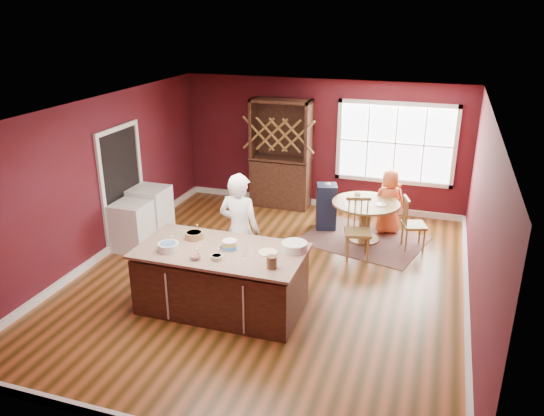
{
  "coord_description": "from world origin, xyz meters",
  "views": [
    {
      "loc": [
        2.37,
        -7.11,
        4.06
      ],
      "look_at": [
        -0.08,
        0.38,
        1.05
      ],
      "focal_mm": 35.0,
      "sensor_mm": 36.0,
      "label": 1
    }
  ],
  "objects_px": {
    "chair_north": "(388,204)",
    "hutch": "(281,154)",
    "dining_table": "(365,213)",
    "high_chair": "(326,206)",
    "kitchen_island": "(222,280)",
    "seated_woman": "(389,202)",
    "washer": "(132,226)",
    "chair_east": "(414,223)",
    "layer_cake": "(230,244)",
    "dryer": "(151,212)",
    "chair_south": "(358,230)",
    "toddler": "(330,189)",
    "baker": "(240,231)"
  },
  "relations": [
    {
      "from": "dining_table",
      "to": "chair_east",
      "type": "distance_m",
      "value": 0.88
    },
    {
      "from": "dining_table",
      "to": "high_chair",
      "type": "distance_m",
      "value": 0.87
    },
    {
      "from": "layer_cake",
      "to": "washer",
      "type": "xyz_separation_m",
      "value": [
        -2.38,
        1.25,
        -0.54
      ]
    },
    {
      "from": "chair_east",
      "to": "toddler",
      "type": "height_order",
      "value": "chair_east"
    },
    {
      "from": "kitchen_island",
      "to": "seated_woman",
      "type": "bearing_deg",
      "value": 61.28
    },
    {
      "from": "baker",
      "to": "hutch",
      "type": "distance_m",
      "value": 3.57
    },
    {
      "from": "layer_cake",
      "to": "toddler",
      "type": "bearing_deg",
      "value": 77.81
    },
    {
      "from": "kitchen_island",
      "to": "chair_north",
      "type": "bearing_deg",
      "value": 63.66
    },
    {
      "from": "seated_woman",
      "to": "high_chair",
      "type": "height_order",
      "value": "seated_woman"
    },
    {
      "from": "baker",
      "to": "chair_north",
      "type": "xyz_separation_m",
      "value": [
        1.89,
        3.08,
        -0.43
      ]
    },
    {
      "from": "seated_woman",
      "to": "dining_table",
      "type": "bearing_deg",
      "value": 34.29
    },
    {
      "from": "chair_south",
      "to": "seated_woman",
      "type": "distance_m",
      "value": 1.35
    },
    {
      "from": "dining_table",
      "to": "seated_woman",
      "type": "distance_m",
      "value": 0.63
    },
    {
      "from": "chair_north",
      "to": "hutch",
      "type": "relative_size",
      "value": 0.41
    },
    {
      "from": "toddler",
      "to": "chair_south",
      "type": "bearing_deg",
      "value": -56.49
    },
    {
      "from": "washer",
      "to": "baker",
      "type": "bearing_deg",
      "value": -14.7
    },
    {
      "from": "kitchen_island",
      "to": "dining_table",
      "type": "relative_size",
      "value": 1.9
    },
    {
      "from": "dining_table",
      "to": "baker",
      "type": "distance_m",
      "value": 2.77
    },
    {
      "from": "chair_south",
      "to": "seated_woman",
      "type": "xyz_separation_m",
      "value": [
        0.36,
        1.29,
        0.09
      ]
    },
    {
      "from": "dining_table",
      "to": "high_chair",
      "type": "xyz_separation_m",
      "value": [
        -0.8,
        0.34,
        -0.07
      ]
    },
    {
      "from": "layer_cake",
      "to": "dining_table",
      "type": "bearing_deg",
      "value": 63.44
    },
    {
      "from": "high_chair",
      "to": "toddler",
      "type": "bearing_deg",
      "value": -10.79
    },
    {
      "from": "layer_cake",
      "to": "chair_south",
      "type": "xyz_separation_m",
      "value": [
        1.45,
        2.13,
        -0.45
      ]
    },
    {
      "from": "baker",
      "to": "dryer",
      "type": "bearing_deg",
      "value": -23.34
    },
    {
      "from": "chair_north",
      "to": "seated_woman",
      "type": "height_order",
      "value": "seated_woman"
    },
    {
      "from": "layer_cake",
      "to": "toddler",
      "type": "xyz_separation_m",
      "value": [
        0.7,
        3.26,
        -0.17
      ]
    },
    {
      "from": "dining_table",
      "to": "hutch",
      "type": "xyz_separation_m",
      "value": [
        -2.01,
        1.28,
        0.61
      ]
    },
    {
      "from": "baker",
      "to": "toddler",
      "type": "relative_size",
      "value": 6.94
    },
    {
      "from": "hutch",
      "to": "chair_north",
      "type": "bearing_deg",
      "value": -11.05
    },
    {
      "from": "high_chair",
      "to": "dryer",
      "type": "distance_m",
      "value": 3.33
    },
    {
      "from": "layer_cake",
      "to": "seated_woman",
      "type": "height_order",
      "value": "seated_woman"
    },
    {
      "from": "dryer",
      "to": "kitchen_island",
      "type": "bearing_deg",
      "value": -40.76
    },
    {
      "from": "layer_cake",
      "to": "seated_woman",
      "type": "relative_size",
      "value": 0.23
    },
    {
      "from": "chair_east",
      "to": "dryer",
      "type": "xyz_separation_m",
      "value": [
        -4.71,
        -0.95,
        -0.01
      ]
    },
    {
      "from": "high_chair",
      "to": "seated_woman",
      "type": "bearing_deg",
      "value": -8.29
    },
    {
      "from": "chair_north",
      "to": "toddler",
      "type": "bearing_deg",
      "value": 6.3
    },
    {
      "from": "chair_east",
      "to": "layer_cake",
      "type": "bearing_deg",
      "value": 123.35
    },
    {
      "from": "high_chair",
      "to": "dryer",
      "type": "bearing_deg",
      "value": -172.48
    },
    {
      "from": "hutch",
      "to": "washer",
      "type": "relative_size",
      "value": 2.65
    },
    {
      "from": "chair_east",
      "to": "hutch",
      "type": "relative_size",
      "value": 0.42
    },
    {
      "from": "chair_south",
      "to": "layer_cake",
      "type": "bearing_deg",
      "value": -138.01
    },
    {
      "from": "chair_south",
      "to": "washer",
      "type": "bearing_deg",
      "value": 179.21
    },
    {
      "from": "seated_woman",
      "to": "kitchen_island",
      "type": "bearing_deg",
      "value": 40.27
    },
    {
      "from": "chair_south",
      "to": "hutch",
      "type": "height_order",
      "value": "hutch"
    },
    {
      "from": "layer_cake",
      "to": "baker",
      "type": "bearing_deg",
      "value": 99.49
    },
    {
      "from": "layer_cake",
      "to": "chair_north",
      "type": "height_order",
      "value": "layer_cake"
    },
    {
      "from": "baker",
      "to": "high_chair",
      "type": "relative_size",
      "value": 1.94
    },
    {
      "from": "dining_table",
      "to": "chair_north",
      "type": "distance_m",
      "value": 0.89
    },
    {
      "from": "layer_cake",
      "to": "dryer",
      "type": "distance_m",
      "value": 3.08
    },
    {
      "from": "seated_woman",
      "to": "washer",
      "type": "xyz_separation_m",
      "value": [
        -4.19,
        -2.17,
        -0.18
      ]
    }
  ]
}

